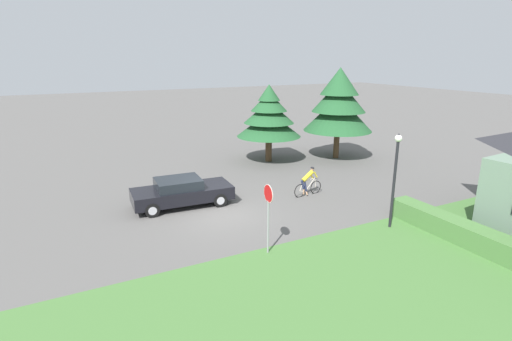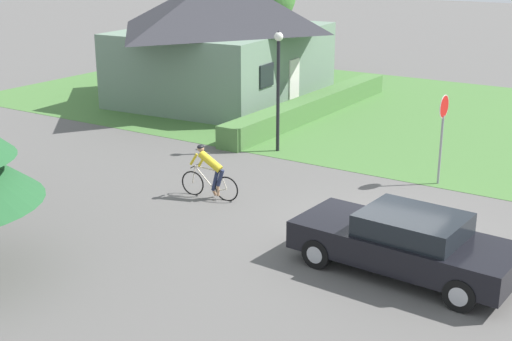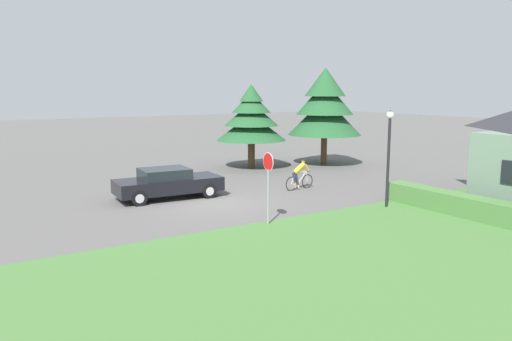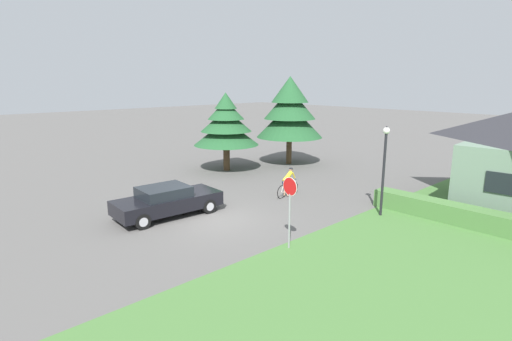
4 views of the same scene
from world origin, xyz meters
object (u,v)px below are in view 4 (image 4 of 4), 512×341
Objects in this scene: sedan_left_lane at (167,201)px; conifer_tall_near at (226,125)px; stop_sign at (290,199)px; cyclist at (288,183)px; conifer_tall_far at (290,111)px; street_lamp at (384,158)px.

sedan_left_lane is 9.87m from conifer_tall_near.
cyclist is at bearing -45.26° from stop_sign.
sedan_left_lane is at bearing 14.30° from stop_sign.
conifer_tall_far is at bearing 21.71° from sedan_left_lane.
sedan_left_lane is 1.19× the size of street_lamp.
street_lamp is (4.92, 0.82, 1.87)m from cyclist.
stop_sign reaches higher than sedan_left_lane.
sedan_left_lane is at bearing -132.40° from street_lamp.
conifer_tall_far reaches higher than sedan_left_lane.
sedan_left_lane is 0.93× the size of conifer_tall_near.
street_lamp is (6.43, 7.04, 1.90)m from sedan_left_lane.
cyclist is 7.60m from conifer_tall_near.
conifer_tall_near is (-5.53, 7.82, 2.36)m from sedan_left_lane.
cyclist reaches higher than sedan_left_lane.
cyclist is 6.75m from stop_sign.
conifer_tall_far reaches higher than stop_sign.
conifer_tall_far is (-10.22, 11.14, 1.94)m from stop_sign.
conifer_tall_near reaches higher than cyclist.
cyclist is at bearing -12.77° from conifer_tall_near.
stop_sign is 0.51× the size of conifer_tall_near.
cyclist is at bearing -170.55° from street_lamp.
sedan_left_lane is 6.41m from cyclist.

